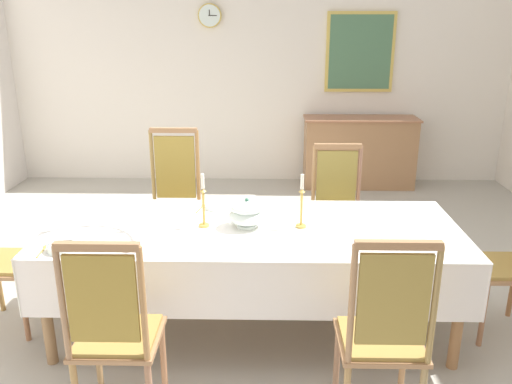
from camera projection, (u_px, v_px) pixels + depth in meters
ground at (253, 320)px, 3.87m from camera, size 6.43×7.05×0.04m
back_wall at (260, 65)px, 6.77m from camera, size 6.43×0.08×3.06m
dining_table at (252, 237)px, 3.53m from camera, size 2.75×1.06×0.77m
tablecloth at (252, 240)px, 3.54m from camera, size 2.77×1.08×0.38m
chair_south_a at (114, 330)px, 2.70m from camera, size 0.44×0.42×1.12m
chair_north_a at (174, 202)px, 4.46m from camera, size 0.44×0.42×1.23m
chair_south_b at (384, 332)px, 2.67m from camera, size 0.44×0.42×1.14m
chair_north_b at (337, 208)px, 4.44m from camera, size 0.44×0.42×1.10m
soup_tureen at (247, 213)px, 3.48m from camera, size 0.25×0.25×0.20m
candlestick_west at (203, 205)px, 3.47m from camera, size 0.07×0.07×0.37m
candlestick_east at (301, 206)px, 3.45m from camera, size 0.07×0.07×0.37m
bowl_near_left at (216, 206)px, 3.84m from camera, size 0.16×0.16×0.03m
bowl_near_right at (61, 247)px, 3.14m from camera, size 0.17×0.17×0.04m
spoon_primary at (203, 206)px, 3.87m from camera, size 0.06×0.18×0.01m
spoon_secondary at (44, 248)px, 3.17m from camera, size 0.03×0.18×0.01m
sideboard at (359, 152)px, 6.78m from camera, size 1.44×0.48×0.90m
mounted_clock at (210, 16)px, 6.52m from camera, size 0.29×0.06×0.29m
framed_painting at (360, 52)px, 6.63m from camera, size 0.86×0.05×0.99m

